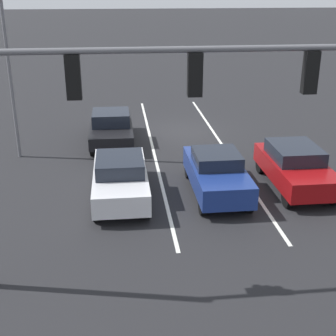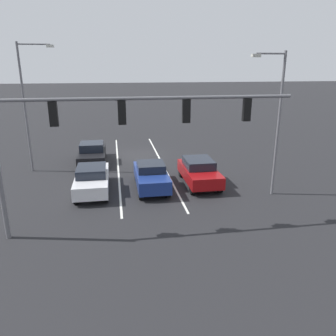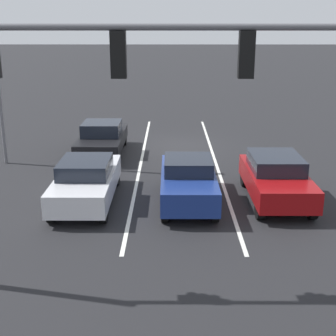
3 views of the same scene
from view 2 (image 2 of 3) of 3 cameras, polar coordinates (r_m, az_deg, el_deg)
ground_plane at (r=26.53m, az=-5.33°, el=2.23°), size 240.00×240.00×0.00m
lane_stripe_left_divider at (r=24.12m, az=-1.01°, el=0.76°), size 0.12×17.39×0.01m
lane_stripe_center_divider at (r=23.88m, az=-8.69°, el=0.39°), size 0.12×17.39×0.01m
car_navy_midlane_front at (r=19.12m, az=-2.96°, el=-1.32°), size 1.76×4.26×1.52m
car_silver_rightlane_front at (r=19.11m, az=-13.07°, el=-1.82°), size 1.81×4.56×1.50m
car_maroon_leftlane_front at (r=19.86m, az=5.43°, el=-0.58°), size 1.86×4.26×1.53m
car_black_rightlane_second at (r=24.96m, az=-13.06°, el=2.67°), size 1.91×4.59×1.49m
traffic_signal_gantry at (r=13.38m, az=-10.25°, el=7.52°), size 12.16×0.37×6.02m
street_lamp_right_shoulder at (r=23.35m, az=-23.22°, el=10.92°), size 2.25×0.24×8.33m
street_lamp_left_shoulder at (r=18.21m, az=18.25°, el=8.65°), size 1.84×0.24×7.63m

